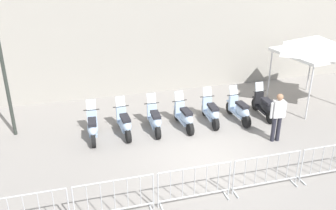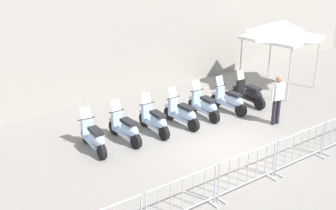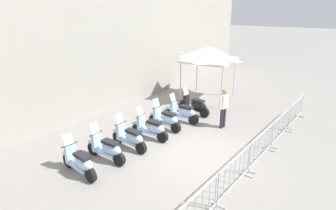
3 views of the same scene
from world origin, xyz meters
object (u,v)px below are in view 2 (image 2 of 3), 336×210
(barrier_segment_1, at_px, (183,198))
(motorcycle_4, at_px, (205,106))
(canopy_tent, at_px, (282,30))
(motorcycle_5, at_px, (230,100))
(barrier_segment_2, at_px, (248,171))
(motorcycle_1, at_px, (126,129))
(motorcycle_2, at_px, (155,121))
(barrier_segment_3, at_px, (300,149))
(motorcycle_3, at_px, (183,114))
(motorcycle_0, at_px, (94,138))
(motorcycle_6, at_px, (250,94))
(officer_near_row_end, at_px, (277,97))

(barrier_segment_1, bearing_deg, motorcycle_4, 35.02)
(canopy_tent, bearing_deg, motorcycle_5, -177.25)
(barrier_segment_2, bearing_deg, motorcycle_1, 95.71)
(motorcycle_2, xyz_separation_m, motorcycle_5, (3.21, -0.61, 0.00))
(barrier_segment_3, relative_size, canopy_tent, 0.67)
(motorcycle_3, distance_m, canopy_tent, 6.06)
(motorcycle_4, xyz_separation_m, canopy_tent, (4.61, -0.13, 2.06))
(motorcycle_0, height_order, canopy_tent, canopy_tent)
(motorcycle_6, xyz_separation_m, canopy_tent, (2.48, 0.30, 2.06))
(motorcycle_1, height_order, motorcycle_6, same)
(motorcycle_2, bearing_deg, barrier_segment_3, -72.29)
(motorcycle_6, height_order, barrier_segment_3, motorcycle_6)
(motorcycle_4, bearing_deg, motorcycle_5, -15.66)
(officer_near_row_end, bearing_deg, motorcycle_1, 150.05)
(motorcycle_2, bearing_deg, barrier_segment_2, -98.94)
(motorcycle_3, height_order, canopy_tent, canopy_tent)
(barrier_segment_1, bearing_deg, motorcycle_1, 67.51)
(motorcycle_2, bearing_deg, motorcycle_0, 169.76)
(motorcycle_1, distance_m, motorcycle_3, 2.18)
(motorcycle_2, relative_size, officer_near_row_end, 0.99)
(motorcycle_2, relative_size, motorcycle_4, 1.00)
(motorcycle_3, bearing_deg, motorcycle_6, -8.84)
(motorcycle_1, distance_m, canopy_tent, 8.12)
(motorcycle_1, xyz_separation_m, officer_near_row_end, (4.50, -2.59, 0.53))
(motorcycle_3, relative_size, motorcycle_6, 1.01)
(barrier_segment_3, xyz_separation_m, officer_near_row_end, (2.04, 2.00, 0.46))
(motorcycle_1, bearing_deg, barrier_segment_3, -61.81)
(motorcycle_2, bearing_deg, motorcycle_3, -12.67)
(motorcycle_6, bearing_deg, canopy_tent, 6.91)
(motorcycle_5, distance_m, barrier_segment_2, 5.16)
(barrier_segment_1, xyz_separation_m, barrier_segment_3, (4.08, -0.70, 0.00))
(motorcycle_2, distance_m, motorcycle_6, 4.35)
(motorcycle_6, relative_size, barrier_segment_3, 0.88)
(barrier_segment_1, bearing_deg, barrier_segment_3, -9.72)
(barrier_segment_2, height_order, officer_near_row_end, officer_near_row_end)
(motorcycle_6, bearing_deg, motorcycle_3, 171.16)
(motorcycle_0, bearing_deg, barrier_segment_1, -97.44)
(barrier_segment_3, height_order, canopy_tent, canopy_tent)
(motorcycle_2, height_order, officer_near_row_end, officer_near_row_end)
(barrier_segment_2, relative_size, officer_near_row_end, 1.13)
(motorcycle_1, distance_m, motorcycle_4, 3.25)
(motorcycle_1, relative_size, motorcycle_4, 1.01)
(motorcycle_4, xyz_separation_m, barrier_segment_2, (-2.79, -3.73, 0.07))
(barrier_segment_1, bearing_deg, canopy_tent, 19.02)
(motorcycle_2, xyz_separation_m, motorcycle_6, (4.29, -0.74, 0.00))
(barrier_segment_1, xyz_separation_m, officer_near_row_end, (6.12, 1.31, 0.46))
(barrier_segment_2, bearing_deg, motorcycle_5, 41.73)
(canopy_tent, bearing_deg, barrier_segment_1, -160.98)
(motorcycle_3, height_order, barrier_segment_2, motorcycle_3)
(motorcycle_2, height_order, barrier_segment_1, motorcycle_2)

